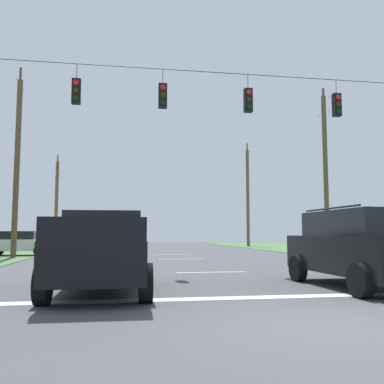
{
  "coord_description": "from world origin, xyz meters",
  "views": [
    {
      "loc": [
        -3.16,
        -6.12,
        1.4
      ],
      "look_at": [
        -0.33,
        11.23,
        3.12
      ],
      "focal_mm": 39.47,
      "sensor_mm": 36.0,
      "label": 1
    }
  ],
  "objects_px": {
    "utility_pole_far_right": "(248,197)",
    "suv_black": "(360,246)",
    "pickup_truck": "(102,251)",
    "utility_pole_far_left": "(56,202)",
    "overhead_signal_span": "(208,150)",
    "distant_car_crossing_white": "(19,243)",
    "utility_pole_mid_right": "(326,171)",
    "utility_pole_mid_left": "(17,164)"
  },
  "relations": [
    {
      "from": "utility_pole_far_right",
      "to": "suv_black",
      "type": "bearing_deg",
      "value": -101.91
    },
    {
      "from": "suv_black",
      "to": "pickup_truck",
      "type": "bearing_deg",
      "value": 175.48
    },
    {
      "from": "pickup_truck",
      "to": "utility_pole_far_left",
      "type": "distance_m",
      "value": 33.62
    },
    {
      "from": "pickup_truck",
      "to": "utility_pole_far_left",
      "type": "relative_size",
      "value": 0.59
    },
    {
      "from": "pickup_truck",
      "to": "utility_pole_far_left",
      "type": "height_order",
      "value": "utility_pole_far_left"
    },
    {
      "from": "overhead_signal_span",
      "to": "distant_car_crossing_white",
      "type": "bearing_deg",
      "value": 128.17
    },
    {
      "from": "pickup_truck",
      "to": "distant_car_crossing_white",
      "type": "height_order",
      "value": "pickup_truck"
    },
    {
      "from": "overhead_signal_span",
      "to": "utility_pole_mid_right",
      "type": "height_order",
      "value": "utility_pole_mid_right"
    },
    {
      "from": "suv_black",
      "to": "utility_pole_far_left",
      "type": "bearing_deg",
      "value": 110.76
    },
    {
      "from": "overhead_signal_span",
      "to": "suv_black",
      "type": "distance_m",
      "value": 7.16
    },
    {
      "from": "distant_car_crossing_white",
      "to": "utility_pole_mid_right",
      "type": "relative_size",
      "value": 0.4
    },
    {
      "from": "utility_pole_far_left",
      "to": "distant_car_crossing_white",
      "type": "bearing_deg",
      "value": -89.28
    },
    {
      "from": "pickup_truck",
      "to": "distant_car_crossing_white",
      "type": "distance_m",
      "value": 18.17
    },
    {
      "from": "utility_pole_far_right",
      "to": "pickup_truck",
      "type": "bearing_deg",
      "value": -112.74
    },
    {
      "from": "utility_pole_far_right",
      "to": "utility_pole_mid_left",
      "type": "relative_size",
      "value": 0.98
    },
    {
      "from": "distant_car_crossing_white",
      "to": "utility_pole_mid_right",
      "type": "xyz_separation_m",
      "value": [
        19.33,
        -2.51,
        4.65
      ]
    },
    {
      "from": "utility_pole_mid_left",
      "to": "overhead_signal_span",
      "type": "bearing_deg",
      "value": -46.69
    },
    {
      "from": "overhead_signal_span",
      "to": "utility_pole_far_right",
      "type": "distance_m",
      "value": 28.69
    },
    {
      "from": "overhead_signal_span",
      "to": "suv_black",
      "type": "xyz_separation_m",
      "value": [
        2.88,
        -5.51,
        -3.53
      ]
    },
    {
      "from": "utility_pole_mid_right",
      "to": "suv_black",
      "type": "bearing_deg",
      "value": -114.34
    },
    {
      "from": "utility_pole_mid_right",
      "to": "utility_pole_far_right",
      "type": "xyz_separation_m",
      "value": [
        -0.02,
        17.3,
        -0.22
      ]
    },
    {
      "from": "utility_pole_mid_right",
      "to": "pickup_truck",
      "type": "bearing_deg",
      "value": -132.45
    },
    {
      "from": "overhead_signal_span",
      "to": "utility_pole_far_left",
      "type": "xyz_separation_m",
      "value": [
        -9.77,
        27.87,
        -0.09
      ]
    },
    {
      "from": "overhead_signal_span",
      "to": "pickup_truck",
      "type": "height_order",
      "value": "overhead_signal_span"
    },
    {
      "from": "overhead_signal_span",
      "to": "utility_pole_far_left",
      "type": "height_order",
      "value": "utility_pole_far_left"
    },
    {
      "from": "utility_pole_mid_left",
      "to": "utility_pole_far_left",
      "type": "distance_m",
      "value": 18.02
    },
    {
      "from": "distant_car_crossing_white",
      "to": "utility_pole_far_left",
      "type": "bearing_deg",
      "value": 90.72
    },
    {
      "from": "distant_car_crossing_white",
      "to": "utility_pole_mid_left",
      "type": "height_order",
      "value": "utility_pole_mid_left"
    },
    {
      "from": "utility_pole_far_right",
      "to": "utility_pole_far_left",
      "type": "xyz_separation_m",
      "value": [
        -19.51,
        0.9,
        -0.73
      ]
    },
    {
      "from": "overhead_signal_span",
      "to": "utility_pole_far_left",
      "type": "distance_m",
      "value": 29.54
    },
    {
      "from": "utility_pole_far_left",
      "to": "suv_black",
      "type": "bearing_deg",
      "value": -69.24
    },
    {
      "from": "pickup_truck",
      "to": "suv_black",
      "type": "bearing_deg",
      "value": -4.52
    },
    {
      "from": "overhead_signal_span",
      "to": "utility_pole_mid_right",
      "type": "bearing_deg",
      "value": 44.76
    },
    {
      "from": "pickup_truck",
      "to": "utility_pole_mid_left",
      "type": "distance_m",
      "value": 16.51
    },
    {
      "from": "distant_car_crossing_white",
      "to": "utility_pole_far_right",
      "type": "relative_size",
      "value": 0.4
    },
    {
      "from": "utility_pole_mid_left",
      "to": "distant_car_crossing_white",
      "type": "bearing_deg",
      "value": 96.46
    },
    {
      "from": "distant_car_crossing_white",
      "to": "utility_pole_far_left",
      "type": "height_order",
      "value": "utility_pole_far_left"
    },
    {
      "from": "suv_black",
      "to": "utility_pole_far_left",
      "type": "distance_m",
      "value": 35.87
    },
    {
      "from": "utility_pole_far_right",
      "to": "overhead_signal_span",
      "type": "bearing_deg",
      "value": -109.85
    },
    {
      "from": "utility_pole_far_right",
      "to": "distant_car_crossing_white",
      "type": "bearing_deg",
      "value": -142.55
    },
    {
      "from": "distant_car_crossing_white",
      "to": "utility_pole_far_right",
      "type": "height_order",
      "value": "utility_pole_far_right"
    },
    {
      "from": "pickup_truck",
      "to": "utility_pole_far_right",
      "type": "distance_m",
      "value": 34.93
    }
  ]
}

